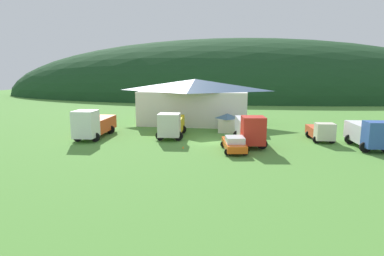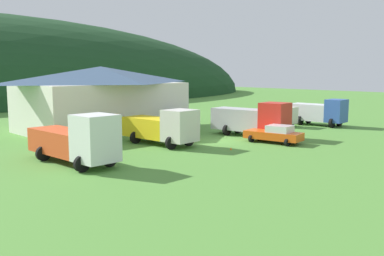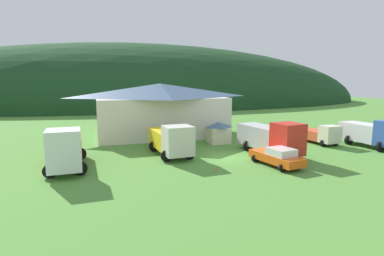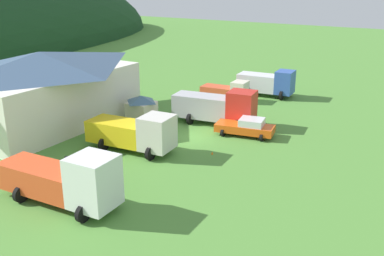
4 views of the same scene
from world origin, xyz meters
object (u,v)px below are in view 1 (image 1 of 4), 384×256
object	(u,v)px
heavy_rig_white	(93,124)
service_pickup_orange	(234,144)
play_shed_cream	(227,122)
traffic_cone_near_pickup	(183,148)
crane_truck_red	(250,129)
light_truck_cream	(321,131)
traffic_light_west	(87,121)
flatbed_truck_yellow	(172,124)
depot_building	(195,100)
box_truck_blue	(368,133)

from	to	relation	value
heavy_rig_white	service_pickup_orange	bearing A→B (deg)	73.44
play_shed_cream	heavy_rig_white	world-z (taller)	heavy_rig_white
traffic_cone_near_pickup	crane_truck_red	bearing A→B (deg)	24.86
light_truck_cream	traffic_light_west	world-z (taller)	traffic_light_west
flatbed_truck_yellow	light_truck_cream	xyz separation A→B (m)	(18.17, 0.73, -0.51)
play_shed_cream	traffic_cone_near_pickup	size ratio (longest dim) A/B	5.13
heavy_rig_white	flatbed_truck_yellow	size ratio (longest dim) A/B	1.13
flatbed_truck_yellow	traffic_cone_near_pickup	size ratio (longest dim) A/B	15.21
traffic_cone_near_pickup	service_pickup_orange	bearing A→B (deg)	-5.02
depot_building	heavy_rig_white	size ratio (longest dim) A/B	2.06
play_shed_cream	traffic_cone_near_pickup	xyz separation A→B (m)	(-4.26, -10.36, -1.31)
box_truck_blue	traffic_cone_near_pickup	world-z (taller)	box_truck_blue
service_pickup_orange	traffic_light_west	size ratio (longest dim) A/B	1.51
heavy_rig_white	traffic_cone_near_pickup	world-z (taller)	heavy_rig_white
flatbed_truck_yellow	service_pickup_orange	size ratio (longest dim) A/B	1.39
depot_building	heavy_rig_white	world-z (taller)	depot_building
crane_truck_red	service_pickup_orange	size ratio (longest dim) A/B	1.51
service_pickup_orange	traffic_light_west	distance (m)	18.39
crane_truck_red	traffic_cone_near_pickup	size ratio (longest dim) A/B	16.47
crane_truck_red	service_pickup_orange	distance (m)	4.22
crane_truck_red	box_truck_blue	distance (m)	12.62
box_truck_blue	service_pickup_orange	distance (m)	14.73
heavy_rig_white	service_pickup_orange	distance (m)	18.08
play_shed_cream	flatbed_truck_yellow	xyz separation A→B (m)	(-6.82, -4.59, 0.33)
depot_building	play_shed_cream	bearing A→B (deg)	-53.25
flatbed_truck_yellow	crane_truck_red	size ratio (longest dim) A/B	0.92
box_truck_blue	traffic_light_west	size ratio (longest dim) A/B	1.86
light_truck_cream	traffic_light_west	xyz separation A→B (m)	(-28.14, -3.54, 1.14)
traffic_light_west	heavy_rig_white	bearing A→B (deg)	60.52
heavy_rig_white	flatbed_truck_yellow	xyz separation A→B (m)	(9.51, 2.01, -0.11)
depot_building	traffic_light_west	bearing A→B (deg)	-127.00
box_truck_blue	traffic_cone_near_pickup	size ratio (longest dim) A/B	13.45
depot_building	play_shed_cream	distance (m)	9.60
heavy_rig_white	traffic_cone_near_pickup	bearing A→B (deg)	69.73
depot_building	service_pickup_orange	world-z (taller)	depot_building
play_shed_cream	box_truck_blue	world-z (taller)	box_truck_blue
service_pickup_orange	depot_building	bearing A→B (deg)	-169.73
flatbed_truck_yellow	light_truck_cream	world-z (taller)	flatbed_truck_yellow
crane_truck_red	service_pickup_orange	xyz separation A→B (m)	(-1.62, -3.77, -0.96)
box_truck_blue	light_truck_cream	bearing A→B (deg)	-133.01
box_truck_blue	traffic_light_west	distance (m)	32.26
depot_building	traffic_cone_near_pickup	distance (m)	18.24
heavy_rig_white	traffic_cone_near_pickup	distance (m)	12.76
box_truck_blue	traffic_cone_near_pickup	bearing A→B (deg)	-85.12
crane_truck_red	traffic_light_west	bearing A→B (deg)	-96.98
heavy_rig_white	light_truck_cream	bearing A→B (deg)	92.67
depot_building	service_pickup_orange	xyz separation A→B (m)	(6.80, -18.31, -2.78)
flatbed_truck_yellow	service_pickup_orange	bearing A→B (deg)	47.17
flatbed_truck_yellow	play_shed_cream	bearing A→B (deg)	118.98
service_pickup_orange	crane_truck_red	bearing A→B (deg)	146.59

